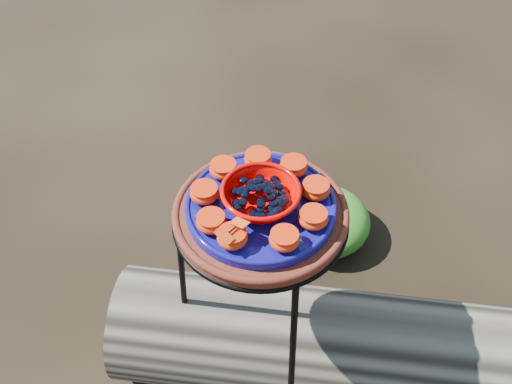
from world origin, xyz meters
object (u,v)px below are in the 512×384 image
Objects in this scene: plant_stand at (260,306)px; terracotta_saucer at (261,216)px; red_bowl at (261,197)px; driftwood_log at (427,358)px; cobalt_plate at (261,207)px.

plant_stand is 0.37m from terracotta_saucer.
terracotta_saucer is at bearing 0.00° from plant_stand.
red_bowl reaches higher than driftwood_log.
driftwood_log is at bearing 31.93° from red_bowl.
terracotta_saucer is at bearing -148.07° from driftwood_log.
plant_stand reaches higher than driftwood_log.
driftwood_log is (0.40, 0.25, -0.61)m from red_bowl.
plant_stand is 0.43m from red_bowl.
terracotta_saucer is 1.17× the size of cobalt_plate.
red_bowl is (0.00, 0.00, 0.43)m from plant_stand.
red_bowl is at bearing 0.00° from plant_stand.
terracotta_saucer is 2.33× the size of red_bowl.
terracotta_saucer is 0.06m from red_bowl.
cobalt_plate is 0.03m from red_bowl.
red_bowl is at bearing 0.00° from terracotta_saucer.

